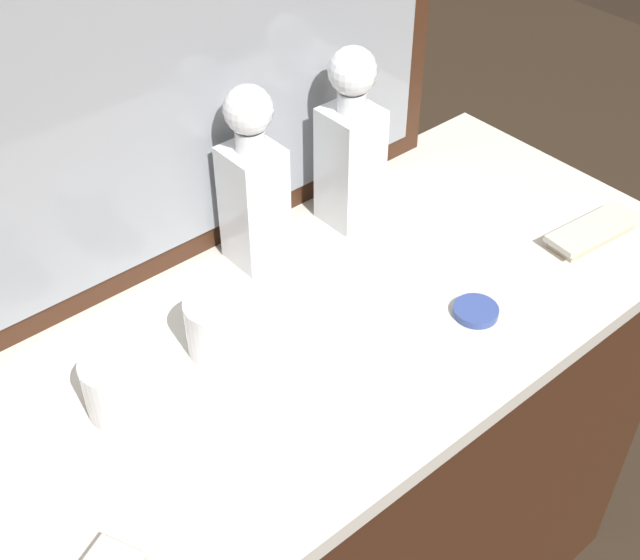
{
  "coord_description": "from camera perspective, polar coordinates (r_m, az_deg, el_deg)",
  "views": [
    {
      "loc": [
        -0.56,
        -0.65,
        1.65
      ],
      "look_at": [
        0.0,
        0.0,
        0.91
      ],
      "focal_mm": 47.33,
      "sensor_mm": 36.0,
      "label": 1
    }
  ],
  "objects": [
    {
      "name": "dresser",
      "position": [
        1.5,
        0.0,
        -14.44
      ],
      "size": [
        1.2,
        0.53,
        0.83
      ],
      "color": "#381E11",
      "rests_on": "ground_plane"
    },
    {
      "name": "dresser_mirror",
      "position": [
        1.17,
        -8.23,
        15.21
      ],
      "size": [
        0.88,
        0.03,
        0.65
      ],
      "color": "#381E11",
      "rests_on": "dresser"
    },
    {
      "name": "crystal_decanter_left",
      "position": [
        1.31,
        2.07,
        8.46
      ],
      "size": [
        0.08,
        0.08,
        0.3
      ],
      "color": "white",
      "rests_on": "dresser"
    },
    {
      "name": "crystal_decanter_far_left",
      "position": [
        1.23,
        -4.52,
        5.8
      ],
      "size": [
        0.08,
        0.08,
        0.29
      ],
      "color": "white",
      "rests_on": "dresser"
    },
    {
      "name": "crystal_tumbler_rear",
      "position": [
        1.08,
        -13.44,
        -7.1
      ],
      "size": [
        0.09,
        0.09,
        0.08
      ],
      "color": "white",
      "rests_on": "dresser"
    },
    {
      "name": "crystal_tumbler_front",
      "position": [
        1.13,
        -6.91,
        -3.25
      ],
      "size": [
        0.09,
        0.09,
        0.08
      ],
      "color": "white",
      "rests_on": "dresser"
    },
    {
      "name": "silver_brush_rear",
      "position": [
        1.4,
        17.96,
        3.14
      ],
      "size": [
        0.17,
        0.07,
        0.02
      ],
      "color": "#B7A88C",
      "rests_on": "dresser"
    },
    {
      "name": "porcelain_dish",
      "position": [
        1.22,
        10.48,
        -2.08
      ],
      "size": [
        0.06,
        0.06,
        0.01
      ],
      "color": "#33478C",
      "rests_on": "dresser"
    }
  ]
}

